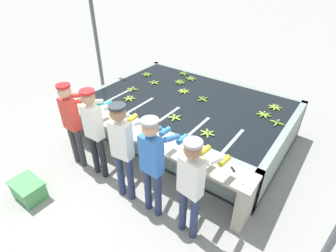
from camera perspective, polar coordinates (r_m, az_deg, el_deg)
The scene contains 28 objects.
ground_plane at distance 4.92m, azimuth -7.03°, elevation -10.99°, with size 80.00×80.00×0.00m, color #999993.
wash_tank at distance 5.79m, azimuth 4.69°, elevation 2.02°, with size 4.07×2.72×0.85m.
work_ledge at distance 4.65m, azimuth -5.66°, elevation -4.16°, with size 4.07×0.45×0.85m.
worker_0 at distance 4.89m, azimuth -20.08°, elevation 1.59°, with size 0.41×0.72×1.66m.
worker_1 at distance 4.49m, azimuth -15.63°, elevation -0.01°, with size 0.42×0.73×1.70m.
worker_2 at distance 3.94m, azimuth -9.76°, elevation -3.91°, with size 0.46×0.74×1.73m.
worker_3 at distance 3.66m, azimuth -3.28°, elevation -7.24°, with size 0.42×0.72×1.70m.
worker_4 at distance 3.42m, azimuth 5.27°, elevation -11.85°, with size 0.46×0.73×1.65m.
banana_bunch_floating_0 at distance 5.88m, azimuth 3.45°, elevation 7.57°, with size 0.28×0.28×0.08m.
banana_bunch_floating_1 at distance 5.13m, azimuth 22.65°, elevation 0.68°, with size 0.28×0.28×0.08m.
banana_bunch_floating_2 at distance 6.83m, azimuth 3.45°, elevation 11.34°, with size 0.27×0.28×0.08m.
banana_bunch_floating_3 at distance 5.64m, azimuth 22.26°, elevation 3.79°, with size 0.28×0.28×0.08m.
banana_bunch_floating_4 at distance 6.31m, azimuth -3.01°, elevation 9.43°, with size 0.27×0.27×0.08m.
banana_bunch_floating_5 at distance 6.33m, azimuth 2.59°, elevation 9.52°, with size 0.28×0.28×0.08m.
banana_bunch_floating_6 at distance 6.54m, azimuth 5.02°, elevation 10.23°, with size 0.27×0.28×0.08m.
banana_bunch_floating_7 at distance 6.02m, azimuth -7.75°, elevation 7.97°, with size 0.27×0.27×0.08m.
banana_bunch_floating_8 at distance 4.51m, azimuth 8.58°, elevation -1.54°, with size 0.28×0.26×0.08m.
banana_bunch_floating_9 at distance 4.88m, azimuth 1.52°, elevation 1.85°, with size 0.27×0.28×0.08m.
banana_bunch_floating_10 at distance 6.78m, azimuth -4.62°, elevation 11.11°, with size 0.27×0.28×0.08m.
banana_bunch_floating_11 at distance 5.31m, azimuth 20.16°, elevation 2.39°, with size 0.27×0.28×0.08m.
banana_bunch_floating_12 at distance 5.58m, azimuth 7.59°, elevation 5.82°, with size 0.27×0.27×0.08m.
banana_bunch_floating_13 at distance 5.62m, azimuth -8.37°, elevation 5.96°, with size 0.27×0.28×0.08m.
banana_bunch_ledge_0 at distance 5.40m, azimuth -16.74°, elevation 3.70°, with size 0.28×0.27×0.08m.
banana_bunch_ledge_1 at distance 3.92m, azimuth 6.96°, elevation -7.41°, with size 0.23×0.23×0.08m.
knife_0 at distance 3.83m, azimuth 14.40°, elevation -9.80°, with size 0.29×0.24×0.02m.
knife_1 at distance 4.70m, azimuth -9.75°, elevation -0.19°, with size 0.25×0.29×0.02m.
crate at distance 5.01m, azimuth -28.10°, elevation -12.09°, with size 0.55×0.39×0.32m.
support_post_left at distance 7.04m, azimuth -15.28°, elevation 17.28°, with size 0.09×0.09×3.20m.
Camera 1 is at (2.55, -2.46, 3.41)m, focal length 28.00 mm.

